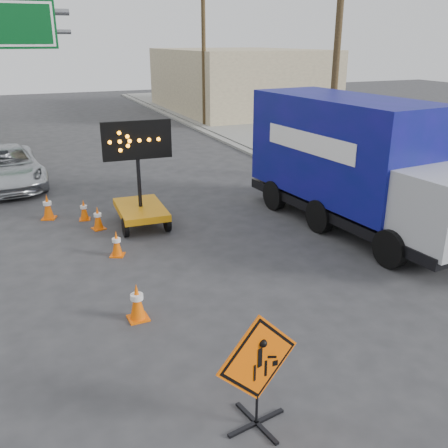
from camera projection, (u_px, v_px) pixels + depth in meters
ground at (263, 368)px, 8.56m from camera, size 100.00×100.00×0.00m
curb_right at (255, 155)px, 24.12m from camera, size 0.40×60.00×0.12m
sidewalk_right at (296, 150)px, 24.94m from camera, size 4.00×60.00×0.15m
building_right_far at (237, 81)px, 38.41m from camera, size 10.00×14.00×4.60m
utility_pole_near at (336, 57)px, 18.47m from camera, size 1.80×0.26×9.00m
utility_pole_far at (204, 50)px, 30.58m from camera, size 1.80×0.26×9.00m
construction_sign at (258, 369)px, 6.97m from camera, size 1.37×0.98×1.84m
arrow_board at (140, 203)px, 14.90m from camera, size 2.00×2.27×3.16m
pickup_truck at (6, 167)px, 18.96m from camera, size 2.94×5.53×1.48m
box_truck at (354, 171)px, 14.51m from camera, size 3.12×8.10×3.76m
cone_a at (137, 302)px, 9.92m from camera, size 0.42×0.42×0.79m
cone_b at (117, 243)px, 12.88m from camera, size 0.46×0.46×0.69m
cone_c at (98, 218)px, 14.71m from camera, size 0.43×0.43×0.70m
cone_d at (84, 210)px, 15.48m from camera, size 0.38×0.38×0.65m
cone_e at (48, 207)px, 15.55m from camera, size 0.51×0.51×0.79m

